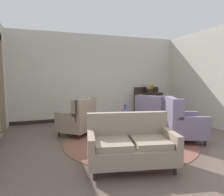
% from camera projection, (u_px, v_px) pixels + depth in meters
% --- Properties ---
extents(ground, '(8.74, 8.74, 0.00)m').
position_uv_depth(ground, '(134.00, 146.00, 4.61)').
color(ground, brown).
extents(wall_back, '(6.32, 0.08, 3.11)m').
position_uv_depth(wall_back, '(98.00, 78.00, 7.38)').
color(wall_back, beige).
rests_on(wall_back, ground).
extents(wall_right, '(0.08, 4.37, 3.11)m').
position_uv_depth(wall_right, '(210.00, 78.00, 6.33)').
color(wall_right, beige).
rests_on(wall_right, ground).
extents(baseboard_back, '(6.16, 0.03, 0.12)m').
position_uv_depth(baseboard_back, '(99.00, 118.00, 7.48)').
color(baseboard_back, black).
rests_on(baseboard_back, ground).
extents(area_rug, '(3.18, 3.18, 0.01)m').
position_uv_depth(area_rug, '(129.00, 141.00, 4.89)').
color(area_rug, brown).
rests_on(area_rug, ground).
extents(coffee_table, '(0.97, 0.97, 0.53)m').
position_uv_depth(coffee_table, '(125.00, 122.00, 5.01)').
color(coffee_table, black).
rests_on(coffee_table, ground).
extents(porcelain_vase, '(0.18, 0.18, 0.36)m').
position_uv_depth(porcelain_vase, '(125.00, 113.00, 5.03)').
color(porcelain_vase, '#384C93').
rests_on(porcelain_vase, coffee_table).
extents(settee, '(1.63, 1.09, 0.92)m').
position_uv_depth(settee, '(131.00, 145.00, 3.49)').
color(settee, gray).
rests_on(settee, ground).
extents(armchair_foreground_right, '(1.10, 1.08, 1.09)m').
position_uv_depth(armchair_foreground_right, '(182.00, 123.00, 4.90)').
color(armchair_foreground_right, slate).
rests_on(armchair_foreground_right, ground).
extents(armchair_near_window, '(1.14, 1.14, 1.01)m').
position_uv_depth(armchair_near_window, '(78.00, 119.00, 5.40)').
color(armchair_near_window, gray).
rests_on(armchair_near_window, ground).
extents(armchair_near_sideboard, '(1.16, 1.14, 1.07)m').
position_uv_depth(armchair_near_sideboard, '(152.00, 116.00, 5.81)').
color(armchair_near_sideboard, slate).
rests_on(armchair_near_sideboard, ground).
extents(side_table, '(0.46, 0.46, 0.65)m').
position_uv_depth(side_table, '(173.00, 116.00, 6.16)').
color(side_table, black).
rests_on(side_table, ground).
extents(sideboard, '(1.05, 0.40, 1.18)m').
position_uv_depth(sideboard, '(148.00, 103.00, 7.84)').
color(sideboard, black).
rests_on(sideboard, ground).
extents(gramophone, '(0.35, 0.42, 0.47)m').
position_uv_depth(gramophone, '(151.00, 87.00, 7.71)').
color(gramophone, black).
rests_on(gramophone, sideboard).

